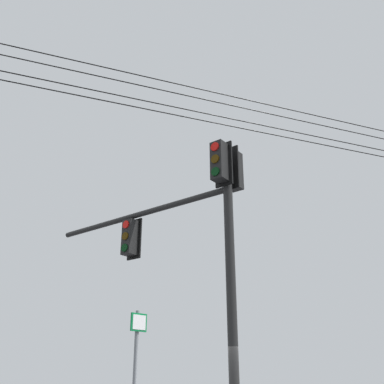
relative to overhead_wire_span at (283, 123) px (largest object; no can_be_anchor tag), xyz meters
The scene contains 2 objects.
signal_mast_assembly 3.67m from the overhead_wire_span, 140.34° to the left, with size 1.63×5.68×6.83m.
overhead_wire_span is the anchor object (origin of this frame).
Camera 1 is at (-6.48, -6.61, 1.93)m, focal length 41.80 mm.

